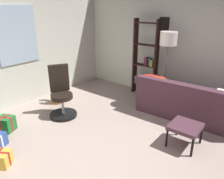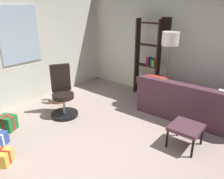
{
  "view_description": "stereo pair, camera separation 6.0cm",
  "coord_description": "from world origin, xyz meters",
  "px_view_note": "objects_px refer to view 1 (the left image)",
  "views": [
    {
      "loc": [
        -2.34,
        -1.54,
        2.18
      ],
      "look_at": [
        0.0,
        0.29,
        1.02
      ],
      "focal_mm": 34.91,
      "sensor_mm": 36.0,
      "label": 1
    },
    {
      "loc": [
        -2.3,
        -1.59,
        2.18
      ],
      "look_at": [
        0.0,
        0.29,
        1.02
      ],
      "focal_mm": 34.91,
      "sensor_mm": 36.0,
      "label": 2
    }
  ],
  "objects_px": {
    "gift_box_green": "(6,124)",
    "floor_lamp": "(168,44)",
    "bookshelf": "(145,63)",
    "potted_plant": "(57,93)",
    "footstool": "(185,128)",
    "office_chair": "(61,97)",
    "couch": "(197,103)"
  },
  "relations": [
    {
      "from": "footstool",
      "to": "gift_box_green",
      "type": "relative_size",
      "value": 1.4
    },
    {
      "from": "office_chair",
      "to": "bookshelf",
      "type": "distance_m",
      "value": 2.26
    },
    {
      "from": "gift_box_green",
      "to": "potted_plant",
      "type": "distance_m",
      "value": 1.42
    },
    {
      "from": "office_chair",
      "to": "potted_plant",
      "type": "relative_size",
      "value": 1.7
    },
    {
      "from": "footstool",
      "to": "potted_plant",
      "type": "relative_size",
      "value": 0.79
    },
    {
      "from": "office_chair",
      "to": "floor_lamp",
      "type": "bearing_deg",
      "value": -39.83
    },
    {
      "from": "gift_box_green",
      "to": "floor_lamp",
      "type": "bearing_deg",
      "value": -32.66
    },
    {
      "from": "office_chair",
      "to": "bookshelf",
      "type": "relative_size",
      "value": 0.56
    },
    {
      "from": "couch",
      "to": "potted_plant",
      "type": "relative_size",
      "value": 3.34
    },
    {
      "from": "gift_box_green",
      "to": "office_chair",
      "type": "xyz_separation_m",
      "value": [
        1.05,
        -0.34,
        0.27
      ]
    },
    {
      "from": "couch",
      "to": "floor_lamp",
      "type": "height_order",
      "value": "floor_lamp"
    },
    {
      "from": "gift_box_green",
      "to": "potted_plant",
      "type": "height_order",
      "value": "potted_plant"
    },
    {
      "from": "floor_lamp",
      "to": "potted_plant",
      "type": "height_order",
      "value": "floor_lamp"
    },
    {
      "from": "office_chair",
      "to": "bookshelf",
      "type": "xyz_separation_m",
      "value": [
        2.1,
        -0.74,
        0.41
      ]
    },
    {
      "from": "footstool",
      "to": "office_chair",
      "type": "distance_m",
      "value": 2.47
    },
    {
      "from": "couch",
      "to": "floor_lamp",
      "type": "distance_m",
      "value": 1.36
    },
    {
      "from": "gift_box_green",
      "to": "bookshelf",
      "type": "bearing_deg",
      "value": -18.93
    },
    {
      "from": "office_chair",
      "to": "potted_plant",
      "type": "bearing_deg",
      "value": 60.65
    },
    {
      "from": "bookshelf",
      "to": "potted_plant",
      "type": "height_order",
      "value": "bookshelf"
    },
    {
      "from": "footstool",
      "to": "bookshelf",
      "type": "bearing_deg",
      "value": 46.83
    },
    {
      "from": "floor_lamp",
      "to": "bookshelf",
      "type": "bearing_deg",
      "value": 63.41
    },
    {
      "from": "floor_lamp",
      "to": "potted_plant",
      "type": "xyz_separation_m",
      "value": [
        -1.4,
        2.06,
        -1.17
      ]
    },
    {
      "from": "gift_box_green",
      "to": "floor_lamp",
      "type": "distance_m",
      "value": 3.55
    },
    {
      "from": "footstool",
      "to": "gift_box_green",
      "type": "height_order",
      "value": "footstool"
    },
    {
      "from": "bookshelf",
      "to": "floor_lamp",
      "type": "bearing_deg",
      "value": -116.59
    },
    {
      "from": "office_chair",
      "to": "couch",
      "type": "bearing_deg",
      "value": -52.85
    },
    {
      "from": "floor_lamp",
      "to": "gift_box_green",
      "type": "bearing_deg",
      "value": 147.34
    },
    {
      "from": "bookshelf",
      "to": "gift_box_green",
      "type": "bearing_deg",
      "value": 161.07
    },
    {
      "from": "footstool",
      "to": "potted_plant",
      "type": "height_order",
      "value": "potted_plant"
    },
    {
      "from": "office_chair",
      "to": "footstool",
      "type": "bearing_deg",
      "value": -77.55
    },
    {
      "from": "office_chair",
      "to": "bookshelf",
      "type": "bearing_deg",
      "value": -19.5
    },
    {
      "from": "footstool",
      "to": "gift_box_green",
      "type": "bearing_deg",
      "value": 119.94
    }
  ]
}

